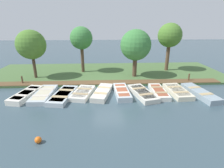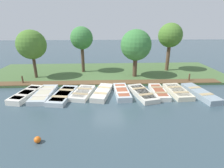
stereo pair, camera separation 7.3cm
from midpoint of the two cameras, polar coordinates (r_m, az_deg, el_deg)
ground_plane at (r=13.92m, az=-1.06°, el=-2.29°), size 80.00×80.00×0.00m
shore_bank at (r=18.62m, az=-1.47°, el=3.76°), size 8.00×24.00×0.16m
dock_walkway at (r=15.34m, az=-1.22°, el=0.28°), size 1.07×19.82×0.22m
rowboat_0 at (r=14.23m, az=-26.06°, el=-3.04°), size 3.19×1.65×0.41m
rowboat_1 at (r=13.85m, az=-21.19°, el=-3.08°), size 3.32×1.30×0.34m
rowboat_2 at (r=13.22m, az=-15.47°, el=-3.49°), size 3.47×1.74×0.34m
rowboat_3 at (r=13.31m, az=-9.37°, el=-2.88°), size 2.91×1.78×0.33m
rowboat_4 at (r=13.18m, az=-3.03°, el=-2.72°), size 3.27×1.73×0.39m
rowboat_5 at (r=13.23m, az=3.37°, el=-2.58°), size 3.08×1.17×0.41m
rowboat_6 at (r=13.23m, az=10.01°, el=-2.98°), size 3.42×1.88×0.36m
rowboat_7 at (r=13.77m, az=15.16°, el=-2.48°), size 2.92×0.99×0.36m
rowboat_8 at (r=14.25m, az=20.72°, el=-2.31°), size 2.96×1.42×0.37m
rowboat_9 at (r=14.57m, az=26.91°, el=-2.65°), size 3.63×1.52×0.41m
mooring_post_near at (r=16.89m, az=-27.03°, el=1.06°), size 0.13×0.13×0.85m
mooring_post_far at (r=17.14m, az=23.98°, el=1.78°), size 0.13×0.13×0.85m
buoy at (r=9.01m, az=-22.93°, el=-16.39°), size 0.31×0.31×0.31m
park_tree_far_left at (r=17.62m, az=-24.69°, el=11.56°), size 2.62×2.62×4.56m
park_tree_left at (r=18.30m, az=-9.77°, el=14.41°), size 2.25×2.25×4.77m
park_tree_center at (r=16.63m, az=7.94°, el=12.38°), size 2.84×2.84×4.58m
park_tree_right at (r=19.57m, az=18.59°, el=14.68°), size 2.46×2.46×5.10m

